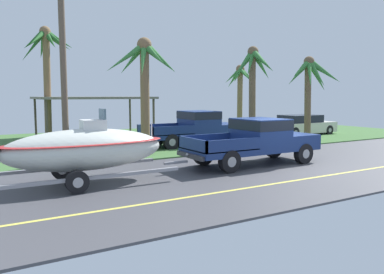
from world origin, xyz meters
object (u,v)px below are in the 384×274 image
(carport_awning, at_px, (94,99))
(pickup_truck_towing, at_px, (259,138))
(parked_pickup_background, at_px, (198,126))
(parked_sedan_near, at_px, (302,125))
(palm_tree_near_right, at_px, (240,83))
(palm_tree_mid, at_px, (145,71))
(palm_tree_near_left, at_px, (46,54))
(palm_tree_far_left, at_px, (310,78))
(boat_on_trailer, at_px, (85,149))
(utility_pole, at_px, (63,63))
(palm_tree_far_right, at_px, (253,71))

(carport_awning, bearing_deg, pickup_truck_towing, -76.83)
(parked_pickup_background, relative_size, parked_sedan_near, 1.23)
(palm_tree_near_right, distance_m, palm_tree_mid, 13.06)
(pickup_truck_towing, relative_size, parked_pickup_background, 0.98)
(palm_tree_near_left, distance_m, palm_tree_far_left, 15.42)
(parked_pickup_background, relative_size, palm_tree_far_left, 1.17)
(pickup_truck_towing, bearing_deg, parked_sedan_near, 35.66)
(boat_on_trailer, bearing_deg, utility_pole, 86.54)
(palm_tree_far_left, bearing_deg, boat_on_trailer, -163.12)
(pickup_truck_towing, relative_size, parked_sedan_near, 1.21)
(pickup_truck_towing, distance_m, palm_tree_near_right, 14.35)
(palm_tree_far_left, distance_m, palm_tree_far_right, 3.59)
(palm_tree_far_left, height_order, palm_tree_far_right, palm_tree_far_right)
(pickup_truck_towing, xyz_separation_m, utility_pole, (-6.62, 3.64, 2.92))
(palm_tree_near_right, height_order, utility_pole, utility_pole)
(parked_pickup_background, height_order, carport_awning, carport_awning)
(palm_tree_near_right, bearing_deg, pickup_truck_towing, -124.48)
(palm_tree_far_left, relative_size, utility_pole, 0.66)
(carport_awning, distance_m, utility_pole, 9.76)
(boat_on_trailer, bearing_deg, palm_tree_far_left, 16.88)
(palm_tree_far_right, bearing_deg, palm_tree_near_left, 146.13)
(palm_tree_near_left, bearing_deg, boat_on_trailer, -95.07)
(parked_pickup_background, distance_m, utility_pole, 8.30)
(parked_sedan_near, xyz_separation_m, carport_awning, (-12.63, 5.60, 1.81))
(palm_tree_near_right, bearing_deg, carport_awning, 175.16)
(pickup_truck_towing, height_order, palm_tree_near_right, palm_tree_near_right)
(palm_tree_far_right, bearing_deg, parked_sedan_near, 15.07)
(utility_pole, bearing_deg, carport_awning, 67.58)
(pickup_truck_towing, relative_size, carport_awning, 0.83)
(palm_tree_far_right, bearing_deg, parked_pickup_background, 171.44)
(parked_sedan_near, height_order, palm_tree_near_left, palm_tree_near_left)
(palm_tree_mid, bearing_deg, palm_tree_near_left, 110.48)
(utility_pole, bearing_deg, palm_tree_far_right, 9.60)
(utility_pole, bearing_deg, parked_pickup_background, 17.28)
(carport_awning, bearing_deg, palm_tree_mid, -89.78)
(pickup_truck_towing, relative_size, utility_pole, 0.76)
(boat_on_trailer, relative_size, palm_tree_far_right, 1.15)
(pickup_truck_towing, distance_m, utility_pole, 8.10)
(parked_pickup_background, bearing_deg, pickup_truck_towing, -97.74)
(carport_awning, bearing_deg, palm_tree_near_right, -4.84)
(carport_awning, xyz_separation_m, palm_tree_near_left, (-2.83, -0.48, 2.59))
(pickup_truck_towing, bearing_deg, parked_pickup_background, 82.26)
(carport_awning, relative_size, palm_tree_far_left, 1.40)
(palm_tree_near_right, bearing_deg, palm_tree_far_right, -122.13)
(parked_sedan_near, xyz_separation_m, palm_tree_mid, (-12.60, -2.53, 3.12))
(palm_tree_mid, bearing_deg, palm_tree_near_right, 33.50)
(carport_awning, distance_m, palm_tree_near_right, 11.02)
(palm_tree_mid, xyz_separation_m, utility_pole, (-3.71, -0.78, 0.14))
(palm_tree_near_right, bearing_deg, boat_on_trailer, -141.88)
(carport_awning, xyz_separation_m, palm_tree_far_left, (10.45, -8.20, 1.22))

